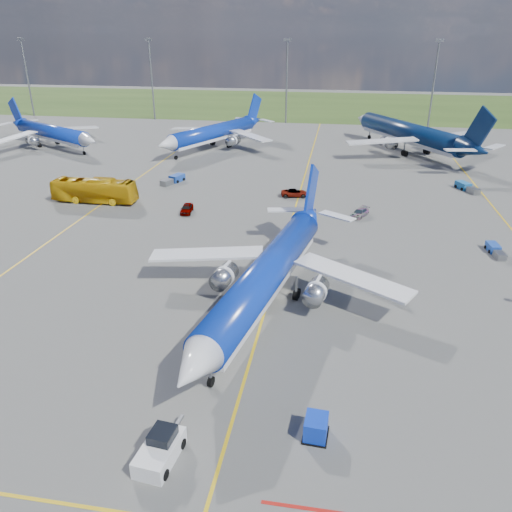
% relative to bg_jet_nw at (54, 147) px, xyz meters
% --- Properties ---
extents(ground, '(400.00, 400.00, 0.00)m').
position_rel_bg_jet_nw_xyz_m(ground, '(59.25, -68.26, 0.00)').
color(ground, '#525250').
rests_on(ground, ground).
extents(grass_strip, '(400.00, 80.00, 0.01)m').
position_rel_bg_jet_nw_xyz_m(grass_strip, '(59.25, 81.74, 0.00)').
color(grass_strip, '#2D4719').
rests_on(grass_strip, ground).
extents(taxiway_lines, '(60.25, 160.00, 0.02)m').
position_rel_bg_jet_nw_xyz_m(taxiway_lines, '(59.42, -40.55, 0.01)').
color(taxiway_lines, gold).
rests_on(taxiway_lines, ground).
extents(floodlight_masts, '(202.20, 0.50, 22.70)m').
position_rel_bg_jet_nw_xyz_m(floodlight_masts, '(69.25, 41.74, 12.56)').
color(floodlight_masts, slate).
rests_on(floodlight_masts, ground).
extents(bg_jet_nw, '(45.84, 42.66, 9.63)m').
position_rel_bg_jet_nw_xyz_m(bg_jet_nw, '(0.00, 0.00, 0.00)').
color(bg_jet_nw, '#0B2A9E').
rests_on(bg_jet_nw, ground).
extents(bg_jet_nnw, '(42.95, 47.69, 10.21)m').
position_rel_bg_jet_nw_xyz_m(bg_jet_nnw, '(36.89, 4.88, 0.00)').
color(bg_jet_nnw, '#0B2A9E').
rests_on(bg_jet_nnw, ground).
extents(bg_jet_n, '(53.77, 57.82, 12.14)m').
position_rel_bg_jet_nw_xyz_m(bg_jet_n, '(80.12, 8.26, 0.00)').
color(bg_jet_n, '#071C41').
rests_on(bg_jet_n, ground).
extents(main_airliner, '(35.85, 43.14, 10.05)m').
position_rel_bg_jet_nw_xyz_m(main_airliner, '(59.23, -64.15, 0.00)').
color(main_airliner, '#0B2A9E').
rests_on(main_airliner, ground).
extents(pushback_tug, '(2.46, 5.53, 1.84)m').
position_rel_bg_jet_nw_xyz_m(pushback_tug, '(55.46, -84.10, 0.74)').
color(pushback_tug, silver).
rests_on(pushback_tug, ground).
extents(uld_container, '(1.61, 1.95, 1.48)m').
position_rel_bg_jet_nw_xyz_m(uld_container, '(65.04, -80.56, 0.74)').
color(uld_container, '#0D30BC').
rests_on(uld_container, ground).
extents(apron_bus, '(13.43, 3.24, 3.73)m').
position_rel_bg_jet_nw_xyz_m(apron_bus, '(27.81, -36.24, 1.87)').
color(apron_bus, '#CF9C0C').
rests_on(apron_bus, ground).
extents(service_car_a, '(1.94, 3.99, 1.31)m').
position_rel_bg_jet_nw_xyz_m(service_car_a, '(43.56, -38.79, 0.66)').
color(service_car_a, '#999999').
rests_on(service_car_a, ground).
extents(service_car_b, '(4.78, 2.82, 1.25)m').
position_rel_bg_jet_nw_xyz_m(service_car_b, '(58.63, -28.32, 0.62)').
color(service_car_b, '#999999').
rests_on(service_car_b, ground).
extents(service_car_c, '(3.18, 4.19, 1.13)m').
position_rel_bg_jet_nw_xyz_m(service_car_c, '(68.84, -36.25, 0.57)').
color(service_car_c, '#999999').
rests_on(service_car_c, ground).
extents(baggage_tug_w, '(1.56, 4.32, 0.95)m').
position_rel_bg_jet_nw_xyz_m(baggage_tug_w, '(84.82, -46.94, 0.44)').
color(baggage_tug_w, '#1B44A7').
rests_on(baggage_tug_w, ground).
extents(baggage_tug_c, '(3.25, 5.56, 1.21)m').
position_rel_bg_jet_nw_xyz_m(baggage_tug_c, '(36.59, -23.78, 0.57)').
color(baggage_tug_c, '#193D98').
rests_on(baggage_tug_c, ground).
extents(baggage_tug_e, '(3.43, 5.34, 1.17)m').
position_rel_bg_jet_nw_xyz_m(baggage_tug_e, '(86.94, -20.12, 0.55)').
color(baggage_tug_e, '#1B61A3').
rests_on(baggage_tug_e, ground).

